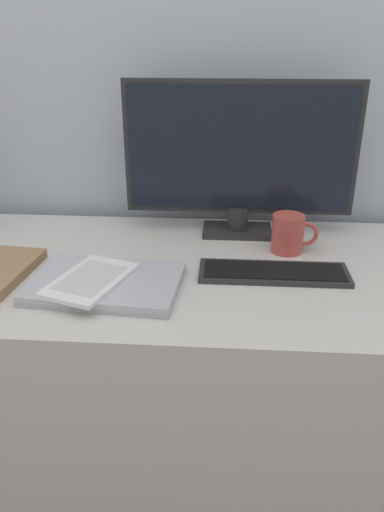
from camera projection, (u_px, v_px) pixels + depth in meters
wall_back at (205, 33)px, 1.27m from camera, size 3.60×0.05×2.40m
desk at (194, 393)px, 1.28m from camera, size 1.44×0.62×0.72m
monitor at (240, 156)px, 1.23m from camera, size 0.58×0.11×0.38m
keyboard at (274, 272)px, 1.09m from camera, size 0.32×0.10×0.01m
laptop at (106, 283)px, 1.03m from camera, size 0.32×0.23×0.02m
ereader at (90, 280)px, 1.01m from camera, size 0.18×0.22×0.01m
coffee_mug at (289, 234)px, 1.19m from camera, size 0.11×0.08×0.09m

